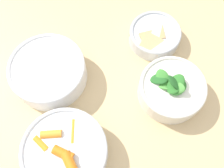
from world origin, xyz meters
TOP-DOWN VIEW (x-y plane):
  - ground_plane at (0.00, 0.00)m, footprint 10.00×10.00m
  - dining_table at (0.00, 0.00)m, footprint 1.25×0.96m
  - bowl_carrots at (-0.11, 0.12)m, footprint 0.20×0.20m
  - bowl_greens at (-0.05, -0.17)m, footprint 0.17×0.17m
  - bowl_beans_hotdog at (0.10, 0.11)m, footprint 0.20×0.20m
  - bowl_cookies at (0.12, -0.20)m, footprint 0.14×0.14m

SIDE VIEW (x-z plane):
  - ground_plane at x=0.00m, z-range 0.00..0.00m
  - dining_table at x=0.00m, z-range 0.27..1.01m
  - bowl_cookies at x=0.12m, z-range 0.74..0.79m
  - bowl_beans_hotdog at x=0.10m, z-range 0.74..0.81m
  - bowl_greens at x=-0.05m, z-range 0.73..0.82m
  - bowl_carrots at x=-0.11m, z-range 0.74..0.82m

